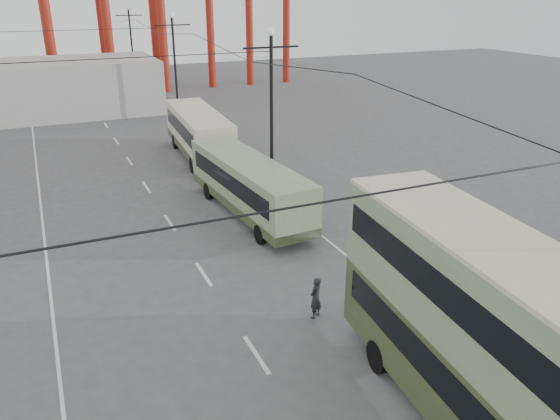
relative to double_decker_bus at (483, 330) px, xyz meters
name	(u,v)px	position (x,y,z in m)	size (l,w,h in m)	color
road_markings	(157,199)	(-3.93, 21.07, -3.17)	(12.52, 120.00, 0.01)	silver
lamp_post_mid	(272,114)	(2.53, 19.37, 1.51)	(3.20, 0.44, 9.32)	black
lamp_post_far	(175,67)	(2.53, 41.37, 1.51)	(3.20, 0.44, 9.32)	black
lamp_post_distant	(132,46)	(2.53, 63.37, 1.51)	(3.20, 0.44, 9.32)	black
fairground_shed	(38,89)	(-9.07, 48.37, -0.67)	(22.00, 10.00, 5.00)	#A3A39E
double_decker_bus	(483,330)	(0.00, 0.00, 0.00)	(3.72, 10.76, 5.66)	#353E21
single_decker_green	(249,185)	(0.10, 16.77, -1.48)	(3.15, 10.72, 2.99)	gray
single_decker_cream	(199,132)	(0.73, 28.24, -1.31)	(3.34, 10.76, 3.30)	beige
pedestrian	(316,298)	(-1.27, 6.56, -2.36)	(0.59, 0.39, 1.62)	black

